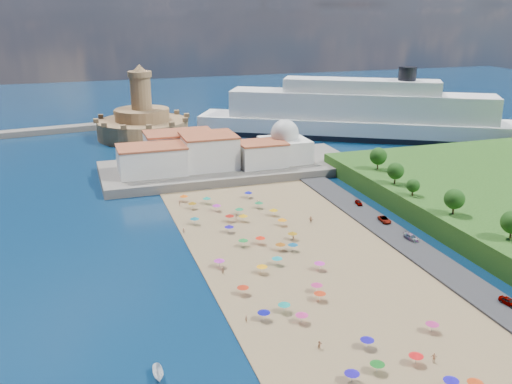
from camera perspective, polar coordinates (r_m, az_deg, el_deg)
name	(u,v)px	position (r m, az deg, el deg)	size (l,w,h in m)	color
ground	(273,257)	(135.86, 1.71, -6.52)	(700.00, 700.00, 0.00)	#071938
terrace	(230,168)	(203.68, -2.62, 2.44)	(90.00, 36.00, 3.00)	#59544C
jetty	(153,151)	(232.68, -10.22, 4.10)	(18.00, 70.00, 2.40)	#59544C
waterfront_buildings	(193,153)	(199.66, -6.31, 3.92)	(57.00, 29.00, 11.00)	silver
domed_building	(285,144)	(206.05, 2.88, 4.77)	(16.00, 16.00, 15.00)	silver
fortress	(143,123)	(260.56, -11.27, 6.78)	(40.00, 40.00, 32.40)	#A68153
cruise_ship	(360,117)	(259.52, 10.32, 7.40)	(136.54, 90.81, 31.69)	black
beach_parasols	(282,263)	(127.80, 2.67, -7.14)	(32.34, 111.61, 2.20)	gray
beachgoers	(265,250)	(136.55, 0.93, -5.86)	(36.15, 96.28, 1.89)	tan
parked_cars	(408,235)	(149.80, 14.94, -4.16)	(2.79, 66.22, 1.41)	gray
hillside_trees	(471,206)	(148.97, 20.69, -1.34)	(10.13, 105.09, 7.16)	#382314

